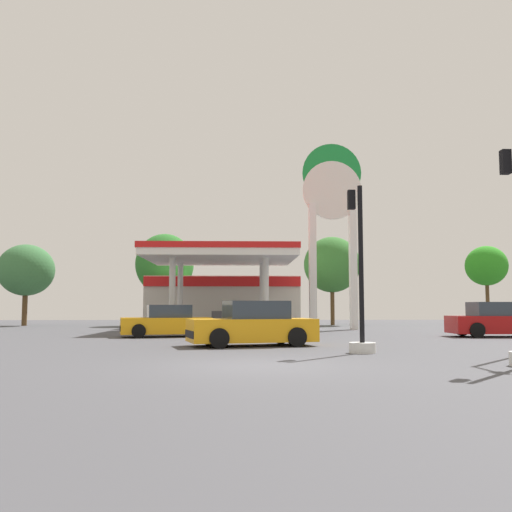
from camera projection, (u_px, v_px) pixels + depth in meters
name	position (u px, v px, depth m)	size (l,w,h in m)	color
ground_plane	(259.00, 366.00, 12.64)	(90.00, 90.00, 0.00)	#47474C
gas_station	(223.00, 295.00, 35.71)	(9.58, 13.02, 4.47)	beige
station_pole_sign	(332.00, 213.00, 33.32)	(3.50, 0.56, 11.04)	white
car_0	(252.00, 325.00, 19.14)	(4.56, 2.75, 1.52)	black
car_1	(166.00, 322.00, 24.97)	(4.20, 2.48, 1.41)	black
car_2	(498.00, 321.00, 25.01)	(4.35, 2.07, 1.54)	black
traffic_signal_1	(361.00, 305.00, 16.23)	(0.76, 0.76, 4.87)	silver
tree_0	(26.00, 270.00, 39.98)	(3.93, 3.93, 5.77)	brown
tree_1	(165.00, 264.00, 40.37)	(4.17, 4.17, 6.56)	brown
tree_2	(332.00, 265.00, 41.36)	(4.12, 4.12, 6.47)	brown
tree_3	(486.00, 266.00, 40.38)	(2.95, 2.95, 5.70)	brown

